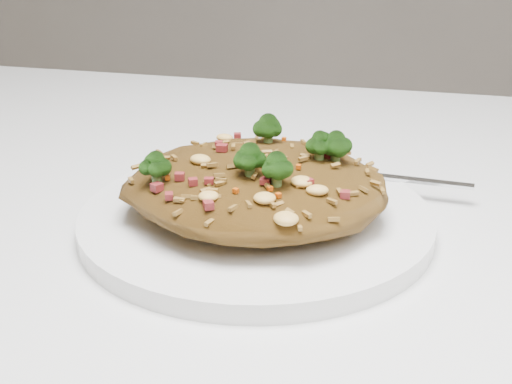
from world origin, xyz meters
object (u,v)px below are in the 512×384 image
fried_rice (256,176)px  plate (256,220)px  dining_table (164,300)px  fork (381,176)px

fried_rice → plate: bearing=161.0°
dining_table → fried_rice: 0.16m
fried_rice → fork: bearing=46.1°
plate → dining_table: bearing=162.7°
plate → fork: bearing=46.0°
dining_table → fried_rice: (0.09, -0.03, 0.13)m
plate → fork: 0.12m
fork → plate: bearing=-129.9°
fork → dining_table: bearing=-156.8°
dining_table → plate: (0.09, -0.03, 0.10)m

